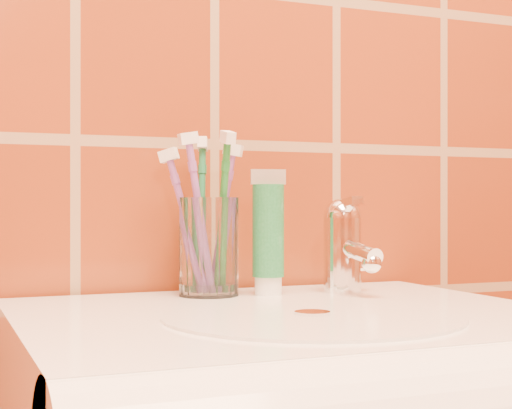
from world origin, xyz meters
name	(u,v)px	position (x,y,z in m)	size (l,w,h in m)	color
glass_tumbler	(209,247)	(-0.04, 1.12, 0.91)	(0.07, 0.07, 0.12)	white
toothpaste_tube	(268,236)	(0.04, 1.10, 0.92)	(0.04, 0.04, 0.15)	white
faucet	(344,242)	(0.14, 1.09, 0.91)	(0.05, 0.11, 0.12)	white
toothbrush_0	(200,216)	(-0.05, 1.11, 0.95)	(0.05, 0.03, 0.20)	#844EA7
toothbrush_1	(222,215)	(-0.02, 1.10, 0.95)	(0.03, 0.06, 0.21)	#1E732A
toothbrush_2	(187,223)	(-0.06, 1.13, 0.94)	(0.06, 0.05, 0.19)	#864BA1
toothbrush_3	(222,220)	(-0.02, 1.12, 0.94)	(0.05, 0.04, 0.19)	#89479A
toothbrush_4	(202,216)	(-0.04, 1.15, 0.95)	(0.04, 0.06, 0.20)	#1B673C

